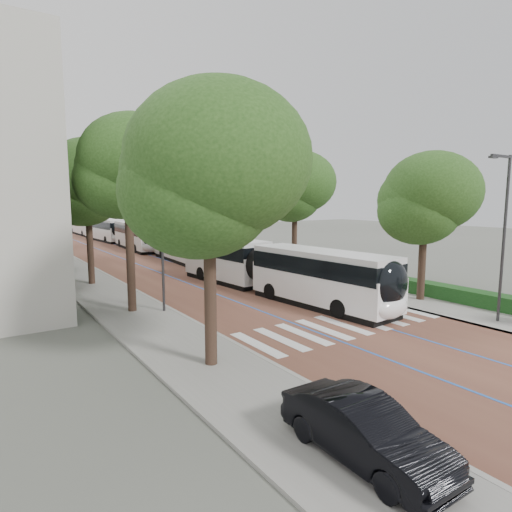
% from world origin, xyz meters
% --- Properties ---
extents(ground, '(160.00, 160.00, 0.00)m').
position_xyz_m(ground, '(0.00, 0.00, 0.00)').
color(ground, '#51544C').
rests_on(ground, ground).
extents(road, '(11.00, 140.00, 0.02)m').
position_xyz_m(road, '(0.00, 40.00, 0.01)').
color(road, brown).
rests_on(road, ground).
extents(sidewalk_left, '(4.00, 140.00, 0.12)m').
position_xyz_m(sidewalk_left, '(-7.50, 40.00, 0.06)').
color(sidewalk_left, gray).
rests_on(sidewalk_left, ground).
extents(sidewalk_right, '(4.00, 140.00, 0.12)m').
position_xyz_m(sidewalk_right, '(7.50, 40.00, 0.06)').
color(sidewalk_right, gray).
rests_on(sidewalk_right, ground).
extents(kerb_left, '(0.20, 140.00, 0.14)m').
position_xyz_m(kerb_left, '(-5.60, 40.00, 0.06)').
color(kerb_left, gray).
rests_on(kerb_left, ground).
extents(kerb_right, '(0.20, 140.00, 0.14)m').
position_xyz_m(kerb_right, '(5.60, 40.00, 0.06)').
color(kerb_right, gray).
rests_on(kerb_right, ground).
extents(zebra_crossing, '(10.55, 3.60, 0.01)m').
position_xyz_m(zebra_crossing, '(0.20, 1.00, 0.03)').
color(zebra_crossing, silver).
rests_on(zebra_crossing, ground).
extents(lane_line_left, '(0.12, 126.00, 0.01)m').
position_xyz_m(lane_line_left, '(-1.60, 40.00, 0.02)').
color(lane_line_left, blue).
rests_on(lane_line_left, road).
extents(lane_line_right, '(0.12, 126.00, 0.01)m').
position_xyz_m(lane_line_right, '(1.60, 40.00, 0.02)').
color(lane_line_right, blue).
rests_on(lane_line_right, road).
extents(hedge, '(1.20, 14.00, 0.80)m').
position_xyz_m(hedge, '(9.10, 0.00, 0.52)').
color(hedge, '#143C15').
rests_on(hedge, sidewalk_right).
extents(streetlight_near, '(1.82, 0.20, 8.00)m').
position_xyz_m(streetlight_near, '(6.62, -3.00, 4.82)').
color(streetlight_near, '#313133').
rests_on(streetlight_near, sidewalk_right).
extents(streetlight_far, '(1.82, 0.20, 8.00)m').
position_xyz_m(streetlight_far, '(6.62, 22.00, 4.82)').
color(streetlight_far, '#313133').
rests_on(streetlight_far, sidewalk_right).
extents(lamp_post_left, '(0.14, 0.14, 8.00)m').
position_xyz_m(lamp_post_left, '(-6.10, 8.00, 4.12)').
color(lamp_post_left, '#313133').
rests_on(lamp_post_left, sidewalk_left).
extents(trees_left, '(6.42, 61.18, 9.87)m').
position_xyz_m(trees_left, '(-7.50, 24.72, 6.95)').
color(trees_left, black).
rests_on(trees_left, ground).
extents(trees_right, '(5.92, 47.51, 9.35)m').
position_xyz_m(trees_right, '(7.70, 21.33, 6.10)').
color(trees_right, black).
rests_on(trees_right, ground).
extents(lead_bus, '(3.99, 18.54, 3.20)m').
position_xyz_m(lead_bus, '(1.56, 8.19, 1.63)').
color(lead_bus, black).
rests_on(lead_bus, ground).
extents(bus_queued_0, '(3.21, 12.52, 3.20)m').
position_xyz_m(bus_queued_0, '(2.72, 23.95, 1.62)').
color(bus_queued_0, white).
rests_on(bus_queued_0, ground).
extents(bus_queued_1, '(3.13, 12.51, 3.20)m').
position_xyz_m(bus_queued_1, '(2.34, 37.16, 1.62)').
color(bus_queued_1, white).
rests_on(bus_queued_1, ground).
extents(bus_queued_2, '(3.24, 12.52, 3.20)m').
position_xyz_m(bus_queued_2, '(2.12, 50.43, 1.62)').
color(bus_queued_2, white).
rests_on(bus_queued_2, ground).
extents(bus_queued_3, '(2.73, 12.44, 3.20)m').
position_xyz_m(bus_queued_3, '(2.02, 63.64, 1.62)').
color(bus_queued_3, white).
rests_on(bus_queued_3, ground).
extents(parked_car, '(1.55, 4.37, 1.44)m').
position_xyz_m(parked_car, '(-7.33, -7.10, 0.84)').
color(parked_car, black).
rests_on(parked_car, sidewalk_left).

